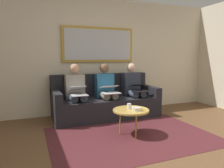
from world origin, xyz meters
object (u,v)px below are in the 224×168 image
(cup, at_px, (129,106))
(person_left, at_px, (133,87))
(laptop_black, at_px, (138,88))
(person_middle, at_px, (106,89))
(couch, at_px, (105,102))
(bowl, at_px, (136,109))
(framed_mirror, at_px, (99,45))
(laptop_silver, at_px, (78,91))
(laptop_white, at_px, (110,89))
(person_right, at_px, (76,90))
(coffee_table, at_px, (131,111))

(cup, height_order, person_left, person_left)
(laptop_black, xyz_separation_m, person_middle, (0.64, -0.24, -0.02))
(couch, height_order, cup, couch)
(bowl, distance_m, laptop_black, 1.14)
(cup, relative_size, laptop_black, 0.26)
(framed_mirror, bearing_deg, laptop_silver, 46.93)
(laptop_white, xyz_separation_m, person_right, (0.64, -0.24, -0.02))
(bowl, xyz_separation_m, person_right, (0.71, -1.22, 0.16))
(laptop_black, bearing_deg, coffee_table, 55.36)
(laptop_black, bearing_deg, person_middle, -20.68)
(person_middle, bearing_deg, framed_mirror, -90.00)
(person_left, distance_m, person_middle, 0.64)
(person_middle, height_order, laptop_white, person_middle)
(person_left, bearing_deg, person_right, 0.00)
(couch, xyz_separation_m, laptop_black, (-0.64, 0.31, 0.32))
(framed_mirror, relative_size, laptop_black, 4.69)
(bowl, height_order, laptop_black, laptop_black)
(laptop_black, bearing_deg, cup, 53.23)
(framed_mirror, distance_m, person_middle, 1.05)
(couch, height_order, laptop_silver, couch)
(person_left, relative_size, laptop_white, 3.28)
(cup, distance_m, person_left, 1.25)
(person_middle, bearing_deg, laptop_silver, 19.59)
(couch, distance_m, laptop_silver, 0.77)
(person_left, bearing_deg, laptop_silver, 10.09)
(couch, distance_m, cup, 1.16)
(laptop_silver, bearing_deg, person_middle, -160.41)
(couch, relative_size, person_left, 1.93)
(laptop_white, distance_m, person_right, 0.69)
(person_middle, bearing_deg, laptop_black, 159.32)
(bowl, relative_size, laptop_black, 0.42)
(cup, bearing_deg, framed_mirror, -89.45)
(framed_mirror, height_order, laptop_white, framed_mirror)
(person_left, height_order, person_middle, same)
(laptop_white, xyz_separation_m, laptop_silver, (0.64, -0.02, 0.00))
(cup, height_order, person_right, person_right)
(laptop_white, height_order, laptop_silver, laptop_silver)
(framed_mirror, distance_m, cup, 1.88)
(laptop_black, bearing_deg, couch, -25.87)
(framed_mirror, bearing_deg, coffee_table, 90.47)
(laptop_white, bearing_deg, person_middle, -90.00)
(person_right, bearing_deg, person_left, 180.00)
(coffee_table, distance_m, person_right, 1.34)
(framed_mirror, height_order, laptop_silver, framed_mirror)
(person_left, height_order, person_right, same)
(laptop_black, bearing_deg, bowl, 59.95)
(framed_mirror, relative_size, laptop_silver, 4.27)
(framed_mirror, bearing_deg, bowl, 92.56)
(framed_mirror, relative_size, cup, 18.37)
(laptop_silver, bearing_deg, laptop_black, 179.38)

